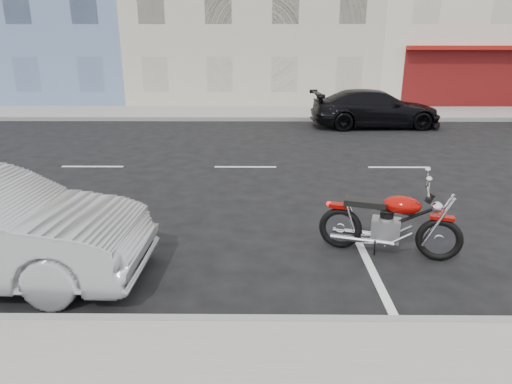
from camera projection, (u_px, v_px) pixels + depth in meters
ground at (322, 167)px, 11.86m from camera, size 120.00×120.00×0.00m
sidewalk_far at (184, 113)px, 20.12m from camera, size 80.00×3.40×0.15m
curb_far at (177, 119)px, 18.51m from camera, size 80.00×0.12×0.16m
motorcycle at (442, 231)px, 6.71m from camera, size 2.07×0.92×1.07m
car_far at (375, 109)px, 17.06m from camera, size 4.88×2.18×1.39m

